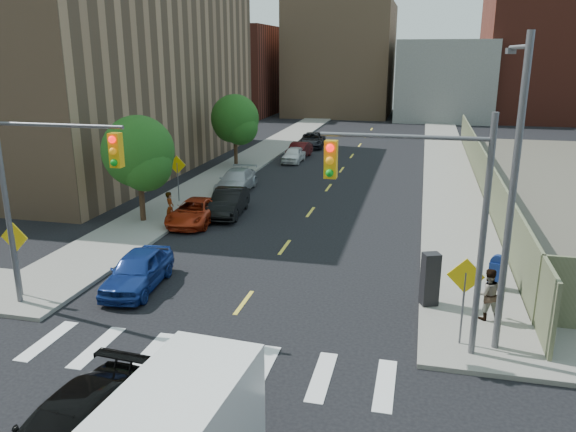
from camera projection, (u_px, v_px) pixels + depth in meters
The scene contains 28 objects.
sidewalk_nw at pixel (274, 145), 52.71m from camera, with size 3.50×73.00×0.15m, color gray.
sidewalk_ne at pixel (445, 152), 49.25m from camera, with size 3.50×73.00×0.15m, color gray.
fence_north at pixel (482, 170), 35.90m from camera, with size 0.12×44.00×2.50m, color #6E714F.
building_nw at pixel (56, 59), 42.95m from camera, with size 22.00×30.00×16.00m, color #8C6B4C.
bg_bldg_west at pixel (229, 70), 80.85m from camera, with size 14.00×18.00×12.00m, color #592319.
bg_bldg_midwest at pixel (341, 60), 78.72m from camera, with size 14.00×16.00×15.00m, color #8C6B4C.
bg_bldg_center at pixel (444, 80), 74.42m from camera, with size 12.00×16.00×10.00m, color gray.
bg_bldg_east at pixel (557, 56), 72.32m from camera, with size 18.00×18.00×16.00m, color #592319.
signal_nw at pixel (43, 180), 17.93m from camera, with size 4.59×0.30×7.00m.
signal_ne at pixel (428, 203), 15.25m from camera, with size 4.59×0.30×7.00m.
streetlight_ne at pixel (512, 175), 15.40m from camera, with size 0.25×3.70×9.00m.
warn_sign_nw at pixel (16, 246), 19.51m from camera, with size 1.06×0.06×2.83m.
warn_sign_ne at pixel (465, 286), 16.16m from camera, with size 1.06×0.06×2.83m.
warn_sign_midwest at pixel (177, 170), 32.11m from camera, with size 1.06×0.06×2.83m.
tree_west_near at pixel (139, 156), 28.05m from camera, with size 3.66×3.64×5.52m.
tree_west_far at pixel (235, 122), 42.06m from camera, with size 3.66×3.64×5.52m.
parked_car_blue at pixel (138, 270), 20.75m from camera, with size 1.66×4.12×1.40m, color navy.
parked_car_black at pixel (228, 202), 30.18m from camera, with size 1.50×4.31×1.42m, color black.
parked_car_red at pixel (195, 212), 28.76m from camera, with size 2.02×4.39×1.22m, color #A92C10.
parked_car_silver at pixel (236, 181), 35.34m from camera, with size 1.91×4.70×1.36m, color #A7AAAF.
parked_car_white at pixel (294, 155), 44.88m from camera, with size 1.44×3.58×1.22m, color white.
parked_car_maroon at pixel (299, 150), 46.75m from camera, with size 1.35×3.86×1.27m, color #3B0B0C.
parked_car_grey at pixel (312, 140), 52.02m from camera, with size 2.20×4.77×1.33m, color black.
black_sedan at pixel (68, 432), 11.93m from camera, with size 1.92×4.71×1.37m, color black.
mailbox at pixel (497, 272), 20.39m from camera, with size 0.63×0.55×1.29m.
payphone at pixel (430, 279), 18.99m from camera, with size 0.55×0.45×1.85m, color black.
pedestrian_west at pixel (170, 208), 28.02m from camera, with size 0.61×0.40×1.67m, color gray.
pedestrian_east at pixel (488, 294), 17.97m from camera, with size 0.84×0.65×1.73m, color gray.
Camera 1 is at (5.72, -9.22, 8.44)m, focal length 35.00 mm.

